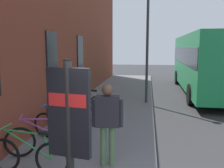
{
  "coord_description": "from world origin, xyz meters",
  "views": [
    {
      "loc": [
        -2.49,
        0.24,
        2.66
      ],
      "look_at": [
        4.93,
        1.33,
        1.54
      ],
      "focal_mm": 39.44,
      "sensor_mm": 36.0,
      "label": 1
    }
  ],
  "objects_px": {
    "pedestrian_near_bus": "(107,117)",
    "bicycle_far_end": "(76,109)",
    "street_lamp": "(147,36)",
    "bicycle_under_window": "(44,139)",
    "bicycle_by_door": "(61,126)",
    "bicycle_end_of_row": "(68,117)",
    "city_bus": "(205,60)",
    "bicycle_beside_lamp": "(86,103)",
    "bicycle_nearest_sign": "(28,156)",
    "transit_info_sign": "(69,125)"
  },
  "relations": [
    {
      "from": "bicycle_under_window",
      "to": "pedestrian_near_bus",
      "type": "relative_size",
      "value": 0.95
    },
    {
      "from": "bicycle_nearest_sign",
      "to": "bicycle_by_door",
      "type": "xyz_separation_m",
      "value": [
        1.91,
        0.01,
        0.0
      ]
    },
    {
      "from": "bicycle_under_window",
      "to": "bicycle_by_door",
      "type": "xyz_separation_m",
      "value": [
        1.01,
        -0.06,
        -0.0
      ]
    },
    {
      "from": "bicycle_nearest_sign",
      "to": "bicycle_beside_lamp",
      "type": "distance_m",
      "value": 4.82
    },
    {
      "from": "bicycle_by_door",
      "to": "street_lamp",
      "type": "bearing_deg",
      "value": -23.95
    },
    {
      "from": "bicycle_beside_lamp",
      "to": "transit_info_sign",
      "type": "height_order",
      "value": "transit_info_sign"
    },
    {
      "from": "bicycle_by_door",
      "to": "street_lamp",
      "type": "relative_size",
      "value": 0.34
    },
    {
      "from": "bicycle_by_door",
      "to": "pedestrian_near_bus",
      "type": "bearing_deg",
      "value": -130.2
    },
    {
      "from": "bicycle_under_window",
      "to": "bicycle_beside_lamp",
      "type": "xyz_separation_m",
      "value": [
        3.91,
        -0.01,
        -0.0
      ]
    },
    {
      "from": "transit_info_sign",
      "to": "street_lamp",
      "type": "xyz_separation_m",
      "value": [
        8.62,
        -0.88,
        1.44
      ]
    },
    {
      "from": "bicycle_far_end",
      "to": "street_lamp",
      "type": "distance_m",
      "value": 4.83
    },
    {
      "from": "bicycle_far_end",
      "to": "pedestrian_near_bus",
      "type": "height_order",
      "value": "pedestrian_near_bus"
    },
    {
      "from": "bicycle_under_window",
      "to": "bicycle_far_end",
      "type": "xyz_separation_m",
      "value": [
        2.93,
        0.08,
        -0.0
      ]
    },
    {
      "from": "bicycle_nearest_sign",
      "to": "city_bus",
      "type": "relative_size",
      "value": 0.17
    },
    {
      "from": "city_bus",
      "to": "pedestrian_near_bus",
      "type": "height_order",
      "value": "city_bus"
    },
    {
      "from": "street_lamp",
      "to": "bicycle_far_end",
      "type": "bearing_deg",
      "value": 143.12
    },
    {
      "from": "bicycle_far_end",
      "to": "bicycle_by_door",
      "type": "bearing_deg",
      "value": -175.92
    },
    {
      "from": "pedestrian_near_bus",
      "to": "street_lamp",
      "type": "height_order",
      "value": "street_lamp"
    },
    {
      "from": "bicycle_end_of_row",
      "to": "bicycle_by_door",
      "type": "bearing_deg",
      "value": -172.5
    },
    {
      "from": "bicycle_nearest_sign",
      "to": "pedestrian_near_bus",
      "type": "distance_m",
      "value": 1.78
    },
    {
      "from": "bicycle_under_window",
      "to": "pedestrian_near_bus",
      "type": "height_order",
      "value": "pedestrian_near_bus"
    },
    {
      "from": "bicycle_by_door",
      "to": "bicycle_end_of_row",
      "type": "bearing_deg",
      "value": 7.5
    },
    {
      "from": "pedestrian_near_bus",
      "to": "city_bus",
      "type": "bearing_deg",
      "value": -22.2
    },
    {
      "from": "bicycle_under_window",
      "to": "transit_info_sign",
      "type": "bearing_deg",
      "value": -149.2
    },
    {
      "from": "bicycle_end_of_row",
      "to": "street_lamp",
      "type": "height_order",
      "value": "street_lamp"
    },
    {
      "from": "bicycle_beside_lamp",
      "to": "city_bus",
      "type": "distance_m",
      "value": 8.2
    },
    {
      "from": "bicycle_under_window",
      "to": "bicycle_end_of_row",
      "type": "xyz_separation_m",
      "value": [
        1.93,
        0.06,
        -0.0
      ]
    },
    {
      "from": "city_bus",
      "to": "pedestrian_near_bus",
      "type": "xyz_separation_m",
      "value": [
        -9.98,
        4.07,
        -0.71
      ]
    },
    {
      "from": "transit_info_sign",
      "to": "street_lamp",
      "type": "relative_size",
      "value": 0.47
    },
    {
      "from": "bicycle_by_door",
      "to": "bicycle_far_end",
      "type": "xyz_separation_m",
      "value": [
        1.92,
        0.14,
        0.0
      ]
    },
    {
      "from": "bicycle_beside_lamp",
      "to": "city_bus",
      "type": "height_order",
      "value": "city_bus"
    },
    {
      "from": "bicycle_far_end",
      "to": "bicycle_end_of_row",
      "type": "bearing_deg",
      "value": -179.07
    },
    {
      "from": "bicycle_nearest_sign",
      "to": "bicycle_far_end",
      "type": "bearing_deg",
      "value": 2.14
    },
    {
      "from": "transit_info_sign",
      "to": "city_bus",
      "type": "distance_m",
      "value": 12.87
    },
    {
      "from": "bicycle_under_window",
      "to": "pedestrian_near_bus",
      "type": "distance_m",
      "value": 1.74
    },
    {
      "from": "bicycle_under_window",
      "to": "city_bus",
      "type": "xyz_separation_m",
      "value": [
        9.71,
        -5.65,
        1.41
      ]
    },
    {
      "from": "bicycle_under_window",
      "to": "bicycle_nearest_sign",
      "type": "bearing_deg",
      "value": -175.87
    },
    {
      "from": "pedestrian_near_bus",
      "to": "bicycle_far_end",
      "type": "bearing_deg",
      "value": 27.3
    },
    {
      "from": "bicycle_by_door",
      "to": "pedestrian_near_bus",
      "type": "distance_m",
      "value": 2.1
    },
    {
      "from": "bicycle_by_door",
      "to": "bicycle_end_of_row",
      "type": "height_order",
      "value": "same"
    },
    {
      "from": "transit_info_sign",
      "to": "pedestrian_near_bus",
      "type": "relative_size",
      "value": 1.35
    },
    {
      "from": "bicycle_nearest_sign",
      "to": "city_bus",
      "type": "height_order",
      "value": "city_bus"
    },
    {
      "from": "bicycle_end_of_row",
      "to": "bicycle_far_end",
      "type": "xyz_separation_m",
      "value": [
        1.0,
        0.02,
        0.0
      ]
    },
    {
      "from": "bicycle_far_end",
      "to": "street_lamp",
      "type": "bearing_deg",
      "value": -36.88
    },
    {
      "from": "transit_info_sign",
      "to": "street_lamp",
      "type": "height_order",
      "value": "street_lamp"
    },
    {
      "from": "bicycle_beside_lamp",
      "to": "pedestrian_near_bus",
      "type": "bearing_deg",
      "value": -159.56
    },
    {
      "from": "bicycle_end_of_row",
      "to": "bicycle_beside_lamp",
      "type": "xyz_separation_m",
      "value": [
        1.99,
        -0.08,
        0.0
      ]
    },
    {
      "from": "city_bus",
      "to": "street_lamp",
      "type": "relative_size",
      "value": 2.06
    },
    {
      "from": "bicycle_end_of_row",
      "to": "pedestrian_near_bus",
      "type": "distance_m",
      "value": 2.83
    },
    {
      "from": "transit_info_sign",
      "to": "city_bus",
      "type": "xyz_separation_m",
      "value": [
        12.17,
        -4.18,
        0.2
      ]
    }
  ]
}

